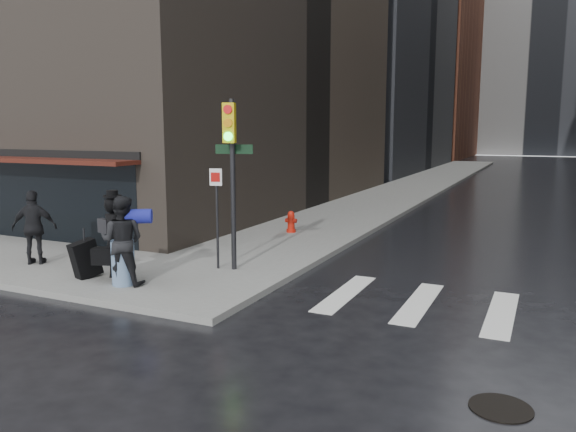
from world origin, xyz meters
name	(u,v)px	position (x,y,z in m)	size (l,w,h in m)	color
ground	(186,286)	(0.00, 0.00, 0.00)	(140.00, 140.00, 0.00)	black
sidewalk_left	(426,182)	(0.00, 27.00, 0.07)	(4.00, 50.00, 0.15)	slate
crosswalk	(546,319)	(7.50, 1.00, 0.00)	(8.50, 3.00, 0.01)	silver
bldg_left_far	(383,54)	(-13.00, 62.00, 13.00)	(22.00, 20.00, 26.00)	#552C1D
bldg_distant	(548,38)	(6.00, 78.00, 16.00)	(40.00, 12.00, 32.00)	slate
storefront	(31,186)	(-7.00, 1.90, 1.83)	(8.40, 1.11, 2.83)	black
man_overcoat	(108,241)	(-1.66, -0.62, 1.02)	(1.33, 0.96, 2.08)	black
man_jeans	(122,241)	(-1.01, -0.90, 1.14)	(1.43, 1.04, 1.98)	black
man_greycoat	(34,227)	(-4.35, -0.33, 1.09)	(1.19, 0.94, 1.88)	black
traffic_light	(230,161)	(0.49, 1.23, 2.80)	(1.00, 0.58, 4.10)	black
fire_hydrant	(291,223)	(-0.32, 6.44, 0.47)	(0.40, 0.31, 0.72)	#B9180B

